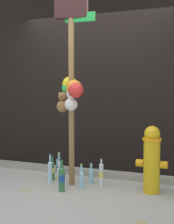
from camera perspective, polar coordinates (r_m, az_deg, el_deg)
ground_plane at (r=4.17m, az=-4.02°, el=-14.11°), size 14.00×14.00×0.00m
building_wall at (r=5.19m, az=2.12°, el=6.99°), size 10.00×0.20×3.12m
curb_strip at (r=4.87m, az=0.06°, el=-10.91°), size 8.00×0.12×0.08m
memorial_post at (r=4.22m, az=-2.91°, el=6.39°), size 0.55×0.47×2.60m
fire_hydrant at (r=4.10m, az=11.61°, el=-8.29°), size 0.39×0.24×0.85m
bottle_0 at (r=4.63m, az=-6.26°, el=-10.35°), size 0.06×0.06×0.37m
bottle_1 at (r=4.22m, az=-1.01°, el=-11.99°), size 0.06×0.06×0.33m
bottle_2 at (r=4.13m, az=-4.60°, el=-11.80°), size 0.08×0.08×0.42m
bottle_3 at (r=4.47m, az=-6.68°, el=-10.64°), size 0.06×0.06×0.42m
bottle_4 at (r=4.47m, az=0.75°, el=-11.25°), size 0.07×0.07×0.29m
bottle_5 at (r=4.35m, az=2.59°, el=-11.09°), size 0.06×0.06×0.38m
bottle_6 at (r=4.66m, az=-5.07°, el=-10.04°), size 0.08×0.08×0.39m
bottle_7 at (r=4.31m, az=-5.03°, el=-11.47°), size 0.07×0.07×0.37m
litter_0 at (r=4.90m, az=-0.35°, el=-11.25°), size 0.17×0.17×0.01m
litter_1 at (r=4.28m, az=-11.08°, el=-13.63°), size 0.14×0.10×0.01m
litter_2 at (r=3.31m, az=9.77°, el=-19.08°), size 0.10×0.10×0.01m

